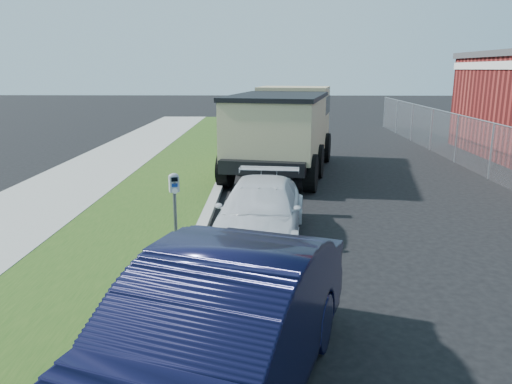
{
  "coord_description": "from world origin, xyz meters",
  "views": [
    {
      "loc": [
        -1.18,
        -8.97,
        3.46
      ],
      "look_at": [
        -1.4,
        1.0,
        1.0
      ],
      "focal_mm": 35.0,
      "sensor_mm": 36.0,
      "label": 1
    }
  ],
  "objects_px": {
    "navy_sedan": "(215,339)",
    "white_wagon": "(260,212)",
    "dump_truck": "(284,125)",
    "parking_meter": "(174,193)"
  },
  "relations": [
    {
      "from": "parking_meter",
      "to": "navy_sedan",
      "type": "xyz_separation_m",
      "value": [
        1.27,
        -4.76,
        -0.33
      ]
    },
    {
      "from": "dump_truck",
      "to": "parking_meter",
      "type": "bearing_deg",
      "value": -95.38
    },
    {
      "from": "navy_sedan",
      "to": "parking_meter",
      "type": "bearing_deg",
      "value": 122.88
    },
    {
      "from": "parking_meter",
      "to": "white_wagon",
      "type": "xyz_separation_m",
      "value": [
        1.63,
        0.59,
        -0.54
      ]
    },
    {
      "from": "white_wagon",
      "to": "navy_sedan",
      "type": "height_order",
      "value": "navy_sedan"
    },
    {
      "from": "white_wagon",
      "to": "navy_sedan",
      "type": "distance_m",
      "value": 5.36
    },
    {
      "from": "white_wagon",
      "to": "parking_meter",
      "type": "bearing_deg",
      "value": -154.52
    },
    {
      "from": "navy_sedan",
      "to": "white_wagon",
      "type": "bearing_deg",
      "value": 104.03
    },
    {
      "from": "white_wagon",
      "to": "dump_truck",
      "type": "distance_m",
      "value": 7.42
    },
    {
      "from": "navy_sedan",
      "to": "dump_truck",
      "type": "height_order",
      "value": "dump_truck"
    }
  ]
}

